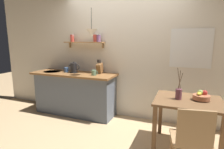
# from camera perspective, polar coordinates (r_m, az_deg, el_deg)

# --- Properties ---
(ground_plane) EXTENTS (14.00, 14.00, 0.00)m
(ground_plane) POSITION_cam_1_polar(r_m,az_deg,el_deg) (3.55, -0.00, -16.06)
(ground_plane) COLOR tan
(back_wall) EXTENTS (6.80, 0.11, 2.70)m
(back_wall) POSITION_cam_1_polar(r_m,az_deg,el_deg) (3.73, 6.69, 6.79)
(back_wall) COLOR silver
(back_wall) RESTS_ON ground_plane
(kitchen_counter) EXTENTS (1.83, 0.63, 0.91)m
(kitchen_counter) POSITION_cam_1_polar(r_m,az_deg,el_deg) (4.09, -11.50, -5.69)
(kitchen_counter) COLOR slate
(kitchen_counter) RESTS_ON ground_plane
(wall_shelf) EXTENTS (0.91, 0.20, 0.29)m
(wall_shelf) POSITION_cam_1_polar(r_m,az_deg,el_deg) (3.97, -8.39, 10.51)
(wall_shelf) COLOR tan
(dining_table) EXTENTS (0.91, 0.76, 0.76)m
(dining_table) POSITION_cam_1_polar(r_m,az_deg,el_deg) (2.89, 22.46, -9.69)
(dining_table) COLOR brown
(dining_table) RESTS_ON ground_plane
(dining_chair_near) EXTENTS (0.50, 0.47, 0.88)m
(dining_chair_near) POSITION_cam_1_polar(r_m,az_deg,el_deg) (2.38, 23.62, -17.70)
(dining_chair_near) COLOR tan
(dining_chair_near) RESTS_ON ground_plane
(fruit_bowl) EXTENTS (0.23, 0.23, 0.14)m
(fruit_bowl) POSITION_cam_1_polar(r_m,az_deg,el_deg) (2.89, 26.09, -6.10)
(fruit_bowl) COLOR #BC704C
(fruit_bowl) RESTS_ON dining_table
(twig_vase) EXTENTS (0.09, 0.09, 0.45)m
(twig_vase) POSITION_cam_1_polar(r_m,az_deg,el_deg) (2.80, 20.04, -5.59)
(twig_vase) COLOR brown
(twig_vase) RESTS_ON dining_table
(electric_kettle) EXTENTS (0.25, 0.16, 0.24)m
(electric_kettle) POSITION_cam_1_polar(r_m,az_deg,el_deg) (3.97, -11.80, 2.04)
(electric_kettle) COLOR black
(electric_kettle) RESTS_ON kitchen_counter
(knife_block) EXTENTS (0.10, 0.19, 0.30)m
(knife_block) POSITION_cam_1_polar(r_m,az_deg,el_deg) (3.81, -3.84, 2.02)
(knife_block) COLOR brown
(knife_block) RESTS_ON kitchen_counter
(coffee_mug_by_sink) EXTENTS (0.13, 0.09, 0.10)m
(coffee_mug_by_sink) POSITION_cam_1_polar(r_m,az_deg,el_deg) (4.08, -14.06, 1.42)
(coffee_mug_by_sink) COLOR #3D5B89
(coffee_mug_by_sink) RESTS_ON kitchen_counter
(coffee_mug_spare) EXTENTS (0.14, 0.09, 0.10)m
(coffee_mug_spare) POSITION_cam_1_polar(r_m,az_deg,el_deg) (3.63, -5.64, 0.58)
(coffee_mug_spare) COLOR slate
(coffee_mug_spare) RESTS_ON kitchen_counter
(pendant_lamp) EXTENTS (0.21, 0.21, 0.52)m
(pendant_lamp) POSITION_cam_1_polar(r_m,az_deg,el_deg) (3.55, -6.33, 12.81)
(pendant_lamp) COLOR black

